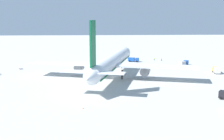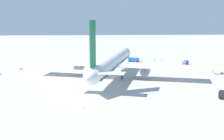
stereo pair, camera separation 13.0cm
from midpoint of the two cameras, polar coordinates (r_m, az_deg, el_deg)
The scene contains 10 objects.
ground_plane at distance 128.69m, azimuth 0.06°, elevation -1.43°, with size 600.00×600.00×0.00m, color #B2B2AD.
airliner at distance 125.95m, azimuth -0.02°, elevation 1.58°, with size 77.56×74.96×26.09m.
service_truck_0 at distance 146.11m, azimuth 20.46°, elevation 0.01°, with size 6.84×3.39×2.95m.
service_truck_2 at distance 172.78m, azimuth 4.33°, elevation 2.15°, with size 4.28×7.01×2.50m.
service_truck_3 at distance 164.32m, azimuth 14.33°, elevation 1.43°, with size 5.55×6.37×2.70m.
baggage_cart_0 at distance 155.92m, azimuth -18.06°, elevation 0.28°, with size 2.81×2.44×0.40m.
ground_worker_1 at distance 179.19m, azimuth 10.00°, elevation 2.14°, with size 0.50×0.50×1.65m.
ground_worker_3 at distance 179.54m, azimuth 8.57°, elevation 2.21°, with size 0.41×0.41×1.72m.
traffic_cone_0 at distance 135.43m, azimuth 18.76°, elevation -1.28°, with size 0.36×0.36×0.55m, color orange.
traffic_cone_2 at distance 85.30m, azimuth -5.94°, elevation -7.67°, with size 0.36×0.36×0.55m, color orange.
Camera 1 is at (-125.60, 6.93, 27.14)m, focal length 44.97 mm.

